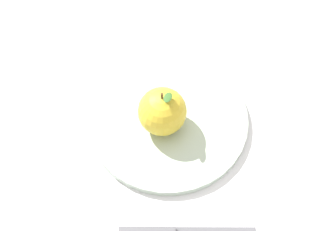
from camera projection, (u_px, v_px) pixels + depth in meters
ground_plane at (169, 144)px, 0.75m from camera, size 2.40×2.40×0.00m
dinner_plate at (168, 119)px, 0.77m from camera, size 0.27×0.27×0.01m
apple at (162, 111)px, 0.72m from camera, size 0.08×0.08×0.09m
cup at (316, 230)px, 0.63m from camera, size 0.07×0.07×0.08m
linen_napkin at (152, 43)px, 0.86m from camera, size 0.19×0.18×0.00m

